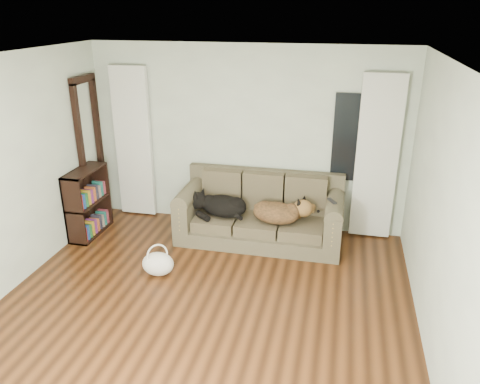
% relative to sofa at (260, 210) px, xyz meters
% --- Properties ---
extents(floor, '(5.00, 5.00, 0.00)m').
position_rel_sofa_xyz_m(floor, '(-0.31, -1.97, -0.45)').
color(floor, black).
rests_on(floor, ground).
extents(ceiling, '(5.00, 5.00, 0.00)m').
position_rel_sofa_xyz_m(ceiling, '(-0.31, -1.97, 2.15)').
color(ceiling, white).
rests_on(ceiling, ground).
extents(wall_back, '(4.50, 0.04, 2.60)m').
position_rel_sofa_xyz_m(wall_back, '(-0.31, 0.53, 0.85)').
color(wall_back, beige).
rests_on(wall_back, ground).
extents(wall_right, '(0.04, 5.00, 2.60)m').
position_rel_sofa_xyz_m(wall_right, '(1.94, -1.97, 0.85)').
color(wall_right, beige).
rests_on(wall_right, ground).
extents(curtain_left, '(0.55, 0.08, 2.25)m').
position_rel_sofa_xyz_m(curtain_left, '(-2.01, 0.45, 0.70)').
color(curtain_left, silver).
rests_on(curtain_left, ground).
extents(curtain_right, '(0.55, 0.08, 2.25)m').
position_rel_sofa_xyz_m(curtain_right, '(1.49, 0.45, 0.70)').
color(curtain_right, silver).
rests_on(curtain_right, ground).
extents(window_pane, '(0.50, 0.03, 1.20)m').
position_rel_sofa_xyz_m(window_pane, '(1.14, 0.50, 0.95)').
color(window_pane, black).
rests_on(window_pane, wall_back).
extents(door_casing, '(0.07, 0.60, 2.10)m').
position_rel_sofa_xyz_m(door_casing, '(-2.51, 0.07, 0.60)').
color(door_casing, black).
rests_on(door_casing, ground).
extents(sofa, '(2.23, 0.96, 0.91)m').
position_rel_sofa_xyz_m(sofa, '(0.00, 0.00, 0.00)').
color(sofa, '#4F4C37').
rests_on(sofa, floor).
extents(dog_black_lab, '(0.76, 0.62, 0.28)m').
position_rel_sofa_xyz_m(dog_black_lab, '(-0.54, -0.06, 0.03)').
color(dog_black_lab, black).
rests_on(dog_black_lab, sofa).
extents(dog_shepherd, '(0.73, 0.57, 0.29)m').
position_rel_sofa_xyz_m(dog_shepherd, '(0.28, -0.10, 0.04)').
color(dog_shepherd, black).
rests_on(dog_shepherd, sofa).
extents(tv_remote, '(0.14, 0.19, 0.02)m').
position_rel_sofa_xyz_m(tv_remote, '(0.96, -0.14, 0.28)').
color(tv_remote, black).
rests_on(tv_remote, sofa).
extents(tote_bag, '(0.48, 0.44, 0.28)m').
position_rel_sofa_xyz_m(tote_bag, '(-1.03, -1.18, -0.29)').
color(tote_bag, silver).
rests_on(tote_bag, floor).
extents(bookshelf, '(0.29, 0.77, 0.96)m').
position_rel_sofa_xyz_m(bookshelf, '(-2.40, -0.34, 0.05)').
color(bookshelf, black).
rests_on(bookshelf, floor).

